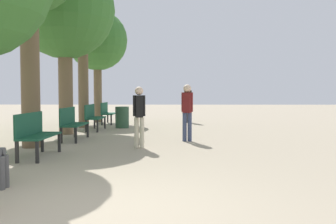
# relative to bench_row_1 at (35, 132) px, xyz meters

# --- Properties ---
(ground_plane) EXTENTS (80.00, 80.00, 0.00)m
(ground_plane) POSITION_rel_bench_row_1_xyz_m (1.94, -3.60, -0.55)
(ground_plane) COLOR tan
(bench_row_1) EXTENTS (0.49, 1.51, 0.96)m
(bench_row_1) POSITION_rel_bench_row_1_xyz_m (0.00, 0.00, 0.00)
(bench_row_1) COLOR #195138
(bench_row_1) RESTS_ON ground_plane
(bench_row_2) EXTENTS (0.49, 1.51, 0.96)m
(bench_row_2) POSITION_rel_bench_row_1_xyz_m (0.00, 2.90, 0.00)
(bench_row_2) COLOR #195138
(bench_row_2) RESTS_ON ground_plane
(bench_row_3) EXTENTS (0.49, 1.51, 0.96)m
(bench_row_3) POSITION_rel_bench_row_1_xyz_m (0.00, 5.81, 0.00)
(bench_row_3) COLOR #195138
(bench_row_3) RESTS_ON ground_plane
(bench_row_4) EXTENTS (0.49, 1.51, 0.96)m
(bench_row_4) POSITION_rel_bench_row_1_xyz_m (0.00, 8.71, 0.00)
(bench_row_4) COLOR #195138
(bench_row_4) RESTS_ON ground_plane
(tree_row_2) EXTENTS (3.33, 3.33, 5.86)m
(tree_row_2) POSITION_rel_bench_row_1_xyz_m (-0.64, 4.53, 3.59)
(tree_row_2) COLOR brown
(tree_row_2) RESTS_ON ground_plane
(tree_row_3) EXTENTS (2.59, 2.59, 5.99)m
(tree_row_3) POSITION_rel_bench_row_1_xyz_m (-0.64, 6.99, 4.04)
(tree_row_3) COLOR brown
(tree_row_3) RESTS_ON ground_plane
(tree_row_4) EXTENTS (2.85, 2.85, 5.32)m
(tree_row_4) POSITION_rel_bench_row_1_xyz_m (-0.64, 9.83, 3.29)
(tree_row_4) COLOR brown
(tree_row_4) RESTS_ON ground_plane
(pedestrian_near) EXTENTS (0.33, 0.26, 1.63)m
(pedestrian_near) POSITION_rel_bench_row_1_xyz_m (3.38, 2.70, 0.38)
(pedestrian_near) COLOR #384260
(pedestrian_near) RESTS_ON ground_plane
(pedestrian_mid) EXTENTS (0.35, 0.29, 1.75)m
(pedestrian_mid) POSITION_rel_bench_row_1_xyz_m (3.66, 9.56, 0.45)
(pedestrian_mid) COLOR #4C4C4C
(pedestrian_mid) RESTS_ON ground_plane
(pedestrian_far) EXTENTS (0.31, 0.24, 1.55)m
(pedestrian_far) POSITION_rel_bench_row_1_xyz_m (2.13, 1.35, 0.33)
(pedestrian_far) COLOR beige
(pedestrian_far) RESTS_ON ground_plane
(trash_bin) EXTENTS (0.54, 0.54, 0.84)m
(trash_bin) POSITION_rel_bench_row_1_xyz_m (0.94, 6.81, -0.13)
(trash_bin) COLOR #2D5138
(trash_bin) RESTS_ON ground_plane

